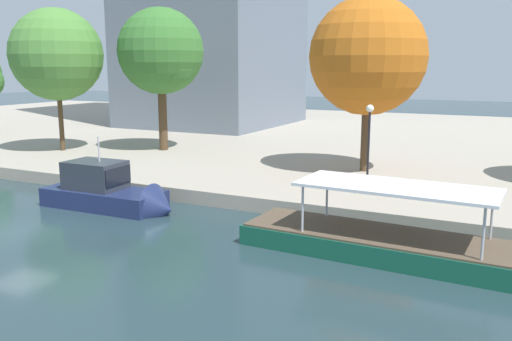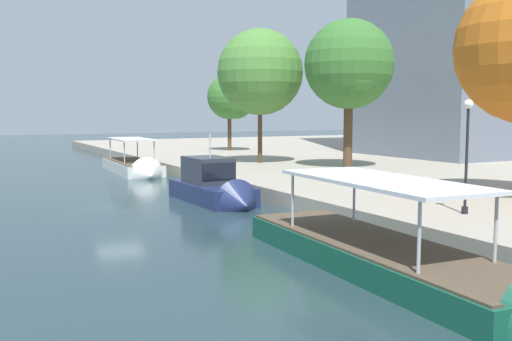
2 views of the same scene
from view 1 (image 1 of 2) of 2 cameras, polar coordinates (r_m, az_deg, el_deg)
The scene contains 9 objects.
ground_plane at distance 27.71m, azimuth -23.67°, elevation -5.86°, with size 220.00×220.00×0.00m, color #23383D.
dock_promenade at distance 56.48m, azimuth 4.71°, elevation 3.66°, with size 120.00×55.00×0.80m, color #A39989.
motor_yacht_1 at distance 30.17m, azimuth -14.91°, elevation -2.58°, with size 7.80×2.83×4.80m.
tour_boat_2 at distance 22.48m, azimuth 17.14°, elevation -8.42°, with size 13.80×3.90×4.28m.
mooring_bollard_0 at distance 36.71m, azimuth -18.88°, elevation 0.41°, with size 0.22×0.22×0.79m.
lamp_post at distance 29.22m, azimuth 11.80°, elevation 3.19°, with size 0.40×0.40×4.79m.
tree_0 at distance 44.33m, azimuth -9.65°, elevation 12.03°, with size 6.81×6.81×11.32m.
tree_1 at distance 46.38m, azimuth -20.24°, elevation 11.36°, with size 7.23×7.23×11.25m.
tree_4 at distance 35.53m, azimuth 11.78°, elevation 11.68°, with size 7.44×7.44×11.10m.
Camera 1 is at (20.70, -16.79, 7.61)m, focal length 37.96 mm.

